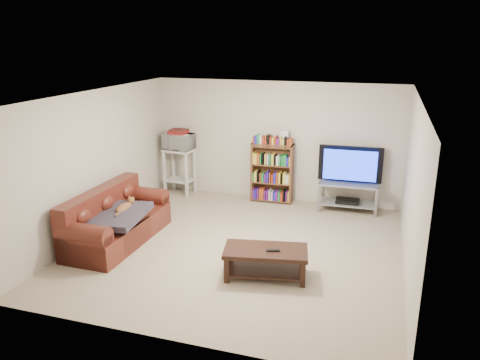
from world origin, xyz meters
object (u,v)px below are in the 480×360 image
at_px(coffee_table, 266,257).
at_px(tv_stand, 348,192).
at_px(sofa, 114,223).
at_px(bookshelf, 272,172).

xyz_separation_m(coffee_table, tv_stand, (0.86, 3.00, 0.08)).
distance_m(sofa, coffee_table, 2.70).
bearing_deg(bookshelf, sofa, -128.42).
bearing_deg(coffee_table, bookshelf, 91.50).
distance_m(tv_stand, bookshelf, 1.54).
bearing_deg(coffee_table, tv_stand, 63.40).
bearing_deg(tv_stand, sofa, -145.64).
bearing_deg(tv_stand, coffee_table, -107.79).
distance_m(sofa, tv_stand, 4.36).
bearing_deg(sofa, bookshelf, 53.49).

